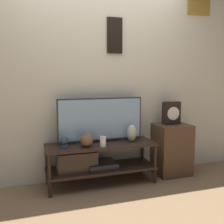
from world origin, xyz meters
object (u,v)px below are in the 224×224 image
object	(u,v)px
vase_urn_stoneware	(132,133)
mantel_clock	(171,113)
candle_jar	(103,142)
vase_round_glass	(87,140)
decorative_bust	(64,142)
television	(101,119)

from	to	relation	value
vase_urn_stoneware	mantel_clock	xyz separation A→B (m)	(0.61, 0.08, 0.22)
candle_jar	vase_round_glass	bearing A→B (deg)	160.95
vase_urn_stoneware	candle_jar	distance (m)	0.44
decorative_bust	vase_urn_stoneware	bearing A→B (deg)	3.95
vase_urn_stoneware	vase_round_glass	world-z (taller)	vase_urn_stoneware
television	candle_jar	size ratio (longest dim) A/B	8.63
candle_jar	decorative_bust	bearing A→B (deg)	170.63
vase_urn_stoneware	decorative_bust	world-z (taller)	vase_urn_stoneware
vase_round_glass	decorative_bust	size ratio (longest dim) A/B	1.04
vase_urn_stoneware	mantel_clock	world-z (taller)	mantel_clock
television	vase_urn_stoneware	world-z (taller)	television
vase_urn_stoneware	decorative_bust	bearing A→B (deg)	-176.05
vase_round_glass	decorative_bust	distance (m)	0.26
vase_round_glass	candle_jar	distance (m)	0.19
vase_urn_stoneware	vase_round_glass	bearing A→B (deg)	-173.38
vase_round_glass	television	bearing A→B (deg)	39.03
vase_round_glass	decorative_bust	bearing A→B (deg)	177.75
vase_urn_stoneware	vase_round_glass	distance (m)	0.61
television	mantel_clock	xyz separation A→B (m)	(0.99, -0.04, 0.04)
candle_jar	decorative_bust	xyz separation A→B (m)	(-0.44, 0.07, 0.02)
television	candle_jar	bearing A→B (deg)	-99.85
television	decorative_bust	bearing A→B (deg)	-160.54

